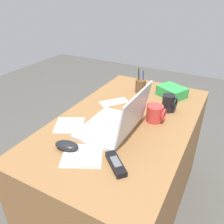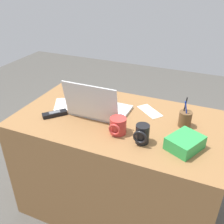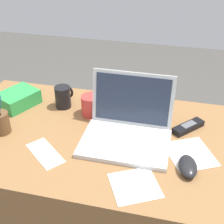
{
  "view_description": "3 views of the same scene",
  "coord_description": "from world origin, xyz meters",
  "views": [
    {
      "loc": [
        1.01,
        0.45,
        1.38
      ],
      "look_at": [
        0.09,
        -0.04,
        0.8
      ],
      "focal_mm": 36.98,
      "sensor_mm": 36.0,
      "label": 1
    },
    {
      "loc": [
        -0.48,
        1.2,
        1.5
      ],
      "look_at": [
        0.04,
        -0.0,
        0.75
      ],
      "focal_mm": 40.64,
      "sensor_mm": 36.0,
      "label": 2
    },
    {
      "loc": [
        0.29,
        -0.96,
        1.48
      ],
      "look_at": [
        0.06,
        0.03,
        0.82
      ],
      "focal_mm": 49.48,
      "sensor_mm": 36.0,
      "label": 3
    }
  ],
  "objects": [
    {
      "name": "coffee_mug_tall",
      "position": [
        -0.06,
        0.14,
        0.77
      ],
      "size": [
        0.09,
        0.1,
        0.09
      ],
      "color": "#C63833",
      "rests_on": "desk"
    },
    {
      "name": "cordless_phone",
      "position": [
        0.36,
        0.12,
        0.74
      ],
      "size": [
        0.13,
        0.14,
        0.03
      ],
      "color": "black",
      "rests_on": "desk"
    },
    {
      "name": "paper_note_left",
      "position": [
        0.2,
        -0.24,
        0.72
      ],
      "size": [
        0.2,
        0.2,
        0.0
      ],
      "primitive_type": "cube",
      "rotation": [
        0.0,
        0.0,
        0.48
      ],
      "color": "white",
      "rests_on": "desk"
    },
    {
      "name": "coffee_mug_white",
      "position": [
        -0.2,
        0.18,
        0.77
      ],
      "size": [
        0.07,
        0.08,
        0.1
      ],
      "color": "black",
      "rests_on": "desk"
    },
    {
      "name": "paper_note_right",
      "position": [
        0.38,
        -0.04,
        0.72
      ],
      "size": [
        0.22,
        0.23,
        0.0
      ],
      "primitive_type": "cube",
      "rotation": [
        0.0,
        0.0,
        0.47
      ],
      "color": "white",
      "rests_on": "desk"
    },
    {
      "name": "paper_note_near_laptop",
      "position": [
        -0.15,
        -0.16,
        0.72
      ],
      "size": [
        0.18,
        0.17,
        0.0
      ],
      "primitive_type": "cube",
      "rotation": [
        0.0,
        0.0,
        -0.69
      ],
      "color": "white",
      "rests_on": "desk"
    },
    {
      "name": "desk",
      "position": [
        0.0,
        0.0,
        0.36
      ],
      "size": [
        1.22,
        0.7,
        0.72
      ],
      "primitive_type": "cube",
      "color": "olive",
      "rests_on": "ground"
    },
    {
      "name": "snack_bag",
      "position": [
        -0.41,
        0.14,
        0.76
      ],
      "size": [
        0.19,
        0.21,
        0.07
      ],
      "primitive_type": "cube",
      "rotation": [
        0.0,
        0.0,
        -0.46
      ],
      "color": "green",
      "rests_on": "desk"
    },
    {
      "name": "computer_mouse",
      "position": [
        0.37,
        -0.12,
        0.74
      ],
      "size": [
        0.08,
        0.12,
        0.04
      ],
      "primitive_type": "ellipsoid",
      "rotation": [
        0.0,
        0.0,
        0.15
      ],
      "color": "black",
      "rests_on": "desk"
    },
    {
      "name": "laptop",
      "position": [
        0.13,
        0.0,
        0.77
      ],
      "size": [
        0.34,
        0.28,
        0.24
      ],
      "color": "silver",
      "rests_on": "desk"
    },
    {
      "name": "pen_holder",
      "position": [
        -0.38,
        -0.07,
        0.77
      ],
      "size": [
        0.07,
        0.07,
        0.17
      ],
      "color": "brown",
      "rests_on": "desk"
    }
  ]
}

